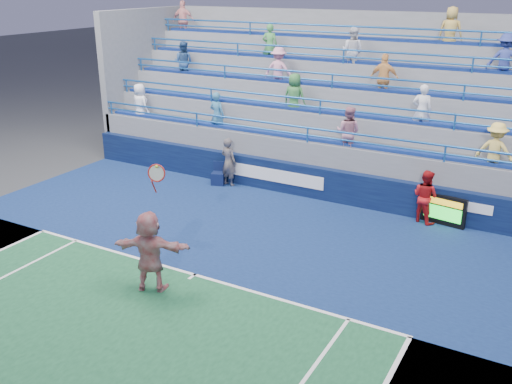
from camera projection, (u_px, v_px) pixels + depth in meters
The scene contains 8 objects.
ground at pixel (195, 275), 14.34m from camera, with size 120.00×120.00×0.00m, color #333538.
sponsor_wall at pixel (304, 180), 19.46m from camera, with size 18.00×0.32×1.10m.
bleacher_stand at pixel (345, 128), 22.20m from camera, with size 18.00×5.60×6.13m.
serve_speed_board at pixel (444, 210), 17.16m from camera, with size 1.35×0.35×0.93m.
judge_chair at pixel (219, 177), 20.64m from camera, with size 0.58×0.59×0.82m.
tennis_player at pixel (150, 251), 13.37m from camera, with size 1.94×1.21×3.21m.
line_judge at pixel (229, 162), 20.35m from camera, with size 0.64×0.42×1.75m, color #151B3A.
ball_girl at pixel (425, 196), 17.25m from camera, with size 0.81×0.63×1.66m, color #B31417.
Camera 1 is at (7.56, -10.32, 6.99)m, focal length 40.00 mm.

